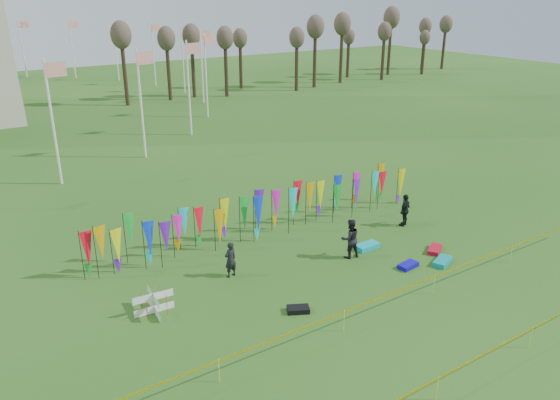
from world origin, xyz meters
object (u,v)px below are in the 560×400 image
person_mid (350,239)px  kite_bag_teal (443,261)px  kite_bag_turquoise (367,246)px  kite_bag_blue (408,265)px  box_kite (154,303)px  person_right (405,210)px  kite_bag_black (298,309)px  person_left (230,260)px  kite_bag_red (435,249)px

person_mid → kite_bag_teal: bearing=148.5°
kite_bag_turquoise → kite_bag_blue: (0.25, -2.50, -0.02)m
person_mid → box_kite: bearing=7.9°
kite_bag_turquoise → person_right: bearing=16.4°
kite_bag_black → kite_bag_teal: (7.92, -0.35, 0.01)m
person_mid → kite_bag_blue: person_mid is taller
person_mid → person_right: (4.87, 1.26, -0.07)m
box_kite → person_left: size_ratio=0.55×
person_left → kite_bag_red: person_left is taller
person_right → kite_bag_black: (-9.61, -3.80, -0.79)m
kite_bag_blue → box_kite: bearing=166.1°
kite_bag_blue → person_right: bearing=47.1°
person_right → kite_bag_turquoise: size_ratio=1.46×
person_left → person_right: person_right is taller
kite_bag_blue → kite_bag_teal: size_ratio=0.83×
kite_bag_turquoise → kite_bag_blue: 2.51m
person_mid → kite_bag_blue: (1.58, -2.28, -0.86)m
box_kite → person_left: person_left is taller
kite_bag_blue → kite_bag_teal: kite_bag_teal is taller
person_mid → person_right: size_ratio=1.08×
person_mid → kite_bag_red: person_mid is taller
kite_bag_black → person_mid: bearing=28.2°
person_mid → kite_bag_blue: 2.91m
person_mid → kite_bag_black: (-4.74, -2.54, -0.86)m
kite_bag_red → kite_bag_black: size_ratio=1.26×
kite_bag_turquoise → kite_bag_red: kite_bag_turquoise is taller
kite_bag_turquoise → kite_bag_red: size_ratio=1.10×
person_right → kite_bag_black: size_ratio=2.04×
kite_bag_red → person_left: bearing=161.1°
person_right → kite_bag_red: bearing=50.4°
box_kite → person_mid: (9.51, -0.46, 0.51)m
box_kite → kite_bag_red: bearing=-9.7°
kite_bag_teal → kite_bag_red: bearing=57.7°
kite_bag_blue → kite_bag_black: size_ratio=1.11×
person_mid → kite_bag_teal: size_ratio=1.65×
box_kite → kite_bag_black: box_kite is taller
person_left → kite_bag_turquoise: 7.05m
kite_bag_turquoise → kite_bag_red: (2.54, -2.02, -0.02)m
box_kite → person_mid: person_mid is taller
person_right → kite_bag_red: 3.33m
person_mid → kite_bag_teal: 4.39m
kite_bag_teal → person_right: bearing=67.9°
box_kite → kite_bag_black: (4.77, -3.00, -0.35)m
box_kite → kite_bag_teal: bearing=-14.8°
box_kite → person_right: 14.41m
kite_bag_blue → person_mid: bearing=124.6°
kite_bag_red → kite_bag_teal: kite_bag_teal is taller
kite_bag_red → person_right: bearing=71.9°
person_left → kite_bag_black: (0.85, -3.97, -0.72)m
kite_bag_blue → kite_bag_teal: bearing=-20.6°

